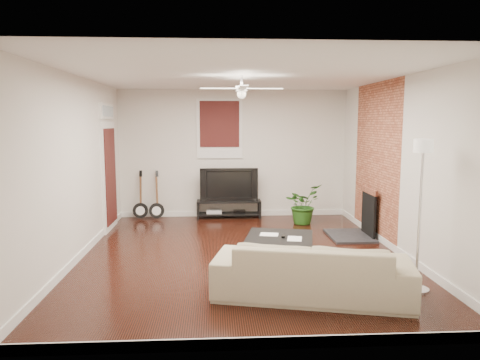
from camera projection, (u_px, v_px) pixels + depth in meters
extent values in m
cube|color=black|center=(241.00, 255.00, 7.14)|extent=(5.00, 6.00, 0.01)
cube|color=white|center=(242.00, 75.00, 6.78)|extent=(5.00, 6.00, 0.01)
cube|color=silver|center=(233.00, 154.00, 9.93)|extent=(5.00, 0.01, 2.80)
cube|color=silver|center=(262.00, 201.00, 3.99)|extent=(5.00, 0.01, 2.80)
cube|color=silver|center=(77.00, 168.00, 6.81)|extent=(0.01, 6.00, 2.80)
cube|color=silver|center=(399.00, 166.00, 7.10)|extent=(0.01, 6.00, 2.80)
cube|color=brown|center=(376.00, 161.00, 8.09)|extent=(0.02, 2.20, 2.80)
cube|color=black|center=(358.00, 212.00, 8.19)|extent=(0.80, 1.10, 0.92)
cube|color=#3A100F|center=(220.00, 129.00, 9.81)|extent=(1.00, 0.06, 1.30)
cube|color=white|center=(109.00, 166.00, 8.72)|extent=(0.08, 1.00, 2.50)
cube|color=black|center=(229.00, 209.00, 9.86)|extent=(1.40, 0.37, 0.39)
imported|color=black|center=(229.00, 184.00, 9.81)|extent=(1.25, 0.16, 0.72)
cube|color=black|center=(279.00, 249.00, 6.72)|extent=(1.15, 1.15, 0.41)
imported|color=tan|center=(312.00, 269.00, 5.40)|extent=(2.48, 1.43, 0.68)
imported|color=#245919|center=(303.00, 204.00, 9.28)|extent=(0.97, 0.97, 0.82)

